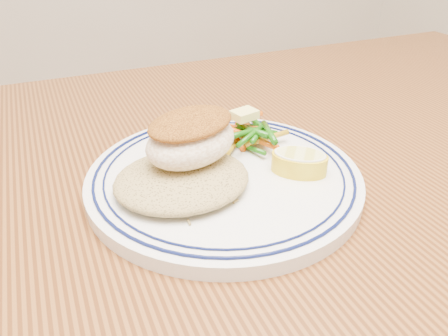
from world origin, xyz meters
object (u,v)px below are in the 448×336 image
rice_pilaf (182,177)px  vegetable_pile (240,132)px  dining_table (229,264)px  plate (224,177)px  lemon_wedge (299,161)px  fish_fillet (191,137)px

rice_pilaf → vegetable_pile: size_ratio=1.20×
dining_table → plate: plate is taller
dining_table → rice_pilaf: bearing=170.4°
dining_table → vegetable_pile: size_ratio=13.46×
vegetable_pile → dining_table: bearing=-122.4°
rice_pilaf → lemon_wedge: bearing=-9.3°
plate → fish_fillet: 0.06m
plate → lemon_wedge: size_ratio=3.81×
vegetable_pile → lemon_wedge: (0.03, -0.09, -0.00)m
fish_fillet → lemon_wedge: 0.12m
dining_table → fish_fillet: size_ratio=12.38×
dining_table → lemon_wedge: bearing=-9.1°
lemon_wedge → plate: bearing=156.7°
dining_table → vegetable_pile: bearing=57.6°
dining_table → rice_pilaf: (-0.05, 0.01, 0.12)m
vegetable_pile → fish_fillet: bearing=-148.0°
plate → rice_pilaf: rice_pilaf is taller
fish_fillet → vegetable_pile: (0.08, 0.05, -0.03)m
vegetable_pile → plate: bearing=-129.3°
dining_table → plate: (0.00, 0.02, 0.11)m
plate → vegetable_pile: vegetable_pile is taller
fish_fillet → lemon_wedge: size_ratio=1.61×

